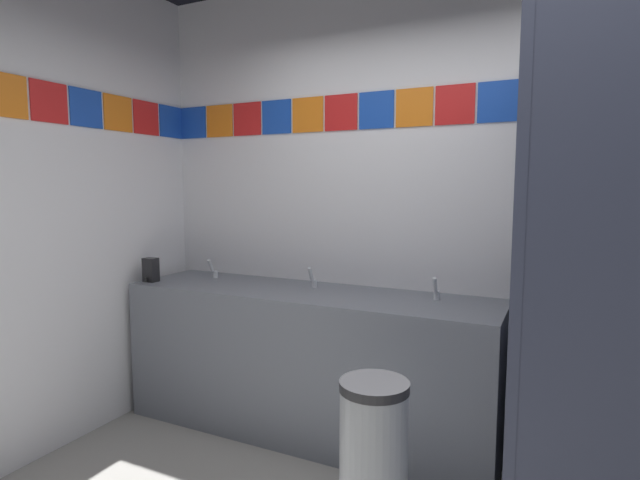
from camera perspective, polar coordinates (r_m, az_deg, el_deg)
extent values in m
cube|color=silver|center=(3.07, 14.96, 3.86)|extent=(4.03, 0.08, 2.84)
cube|color=#1947B7|center=(3.90, -14.21, 12.80)|extent=(0.22, 0.01, 0.22)
cube|color=orange|center=(3.75, -11.36, 13.13)|extent=(0.22, 0.01, 0.22)
cube|color=red|center=(3.61, -8.29, 13.46)|extent=(0.22, 0.01, 0.22)
cube|color=#1947B7|center=(3.49, -4.97, 13.77)|extent=(0.22, 0.01, 0.22)
cube|color=orange|center=(3.37, -1.41, 14.05)|extent=(0.22, 0.01, 0.22)
cube|color=red|center=(3.27, 2.39, 14.29)|extent=(0.22, 0.01, 0.22)
cube|color=#1947B7|center=(3.19, 6.43, 14.48)|extent=(0.22, 0.01, 0.22)
cube|color=orange|center=(3.11, 10.67, 14.61)|extent=(0.22, 0.01, 0.22)
cube|color=red|center=(3.06, 15.10, 14.66)|extent=(0.22, 0.01, 0.22)
cube|color=#1947B7|center=(3.02, 19.66, 14.62)|extent=(0.22, 0.01, 0.22)
cube|color=orange|center=(3.01, 24.29, 14.49)|extent=(0.22, 0.01, 0.22)
cube|color=red|center=(3.01, 28.95, 14.27)|extent=(0.22, 0.01, 0.22)
cube|color=orange|center=(3.11, -32.12, 13.80)|extent=(0.01, 0.22, 0.22)
cube|color=red|center=(3.25, -28.44, 13.63)|extent=(0.01, 0.22, 0.22)
cube|color=#1947B7|center=(3.39, -25.07, 13.44)|extent=(0.01, 0.22, 0.22)
cube|color=orange|center=(3.55, -21.99, 13.22)|extent=(0.01, 0.22, 0.22)
cube|color=red|center=(3.71, -19.18, 12.99)|extent=(0.01, 0.22, 0.22)
cube|color=#1947B7|center=(3.89, -16.61, 12.75)|extent=(0.01, 0.22, 0.22)
cube|color=slate|center=(3.20, -1.55, -13.68)|extent=(2.32, 0.61, 0.89)
cube|color=slate|center=(3.34, 0.75, -5.57)|extent=(2.32, 0.03, 0.08)
cylinder|color=silver|center=(3.48, -13.20, -5.50)|extent=(0.34, 0.34, 0.10)
cylinder|color=silver|center=(3.06, -1.83, -6.93)|extent=(0.34, 0.34, 0.10)
cylinder|color=silver|center=(2.80, 12.46, -8.34)|extent=(0.34, 0.34, 0.10)
cylinder|color=silver|center=(3.57, -11.81, -3.86)|extent=(0.04, 0.04, 0.05)
cylinder|color=silver|center=(3.52, -12.34, -2.86)|extent=(0.02, 0.06, 0.09)
cylinder|color=silver|center=(3.17, -0.65, -5.01)|extent=(0.04, 0.04, 0.05)
cylinder|color=silver|center=(3.11, -1.07, -3.91)|extent=(0.02, 0.06, 0.09)
cylinder|color=silver|center=(2.91, 13.15, -6.17)|extent=(0.04, 0.04, 0.05)
cylinder|color=silver|center=(2.85, 12.96, -4.99)|extent=(0.02, 0.06, 0.09)
cube|color=black|center=(3.55, -18.70, -3.23)|extent=(0.09, 0.07, 0.16)
cylinder|color=black|center=(3.52, -19.18, -4.29)|extent=(0.02, 0.02, 0.03)
cube|color=#33384C|center=(2.32, 22.72, -4.84)|extent=(0.04, 1.39, 2.22)
cylinder|color=silver|center=(1.64, 22.19, -5.30)|extent=(0.02, 0.02, 0.10)
torus|color=white|center=(2.73, 32.62, -18.95)|extent=(0.39, 0.39, 0.05)
cube|color=white|center=(2.87, 32.31, -14.40)|extent=(0.34, 0.17, 0.34)
cylinder|color=#999EA3|center=(2.33, 6.09, -24.55)|extent=(0.29, 0.29, 0.69)
cylinder|color=#262628|center=(2.16, 6.21, -16.20)|extent=(0.29, 0.29, 0.04)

